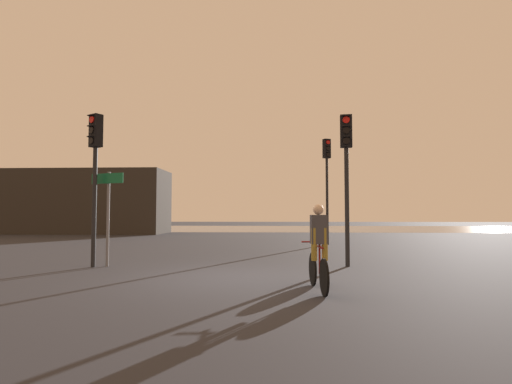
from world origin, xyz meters
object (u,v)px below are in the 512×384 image
traffic_light_far_right (327,172)px  direction_sign_post (108,204)px  traffic_light_near_left (95,160)px  traffic_light_near_right (346,160)px  cyclist (319,247)px  distant_building (70,202)px

traffic_light_far_right → direction_sign_post: bearing=25.6°
traffic_light_near_left → traffic_light_near_right: traffic_light_near_right is taller
traffic_light_near_left → direction_sign_post: (0.32, 0.14, -1.21)m
traffic_light_near_right → direction_sign_post: bearing=9.7°
traffic_light_near_left → traffic_light_near_right: (6.89, 0.44, 0.01)m
traffic_light_near_right → cyclist: size_ratio=2.45×
distant_building → direction_sign_post: (10.35, -17.72, -0.59)m
traffic_light_near_right → direction_sign_post: (-6.57, -0.30, -1.22)m
traffic_light_near_left → direction_sign_post: size_ratio=1.60×
traffic_light_near_left → cyclist: 6.82m
traffic_light_near_left → cyclist: bearing=-175.9°
traffic_light_near_left → traffic_light_far_right: bearing=-99.7°
traffic_light_far_right → direction_sign_post: traffic_light_far_right is taller
traffic_light_near_left → direction_sign_post: 1.26m
traffic_light_near_left → distant_building: bearing=-28.2°
traffic_light_near_right → traffic_light_near_left: bearing=10.8°
distant_building → traffic_light_near_right: 24.30m
traffic_light_near_right → direction_sign_post: size_ratio=1.61×
distant_building → traffic_light_near_right: distant_building is taller
distant_building → direction_sign_post: bearing=-59.7°
traffic_light_near_left → cyclist: size_ratio=2.44×
traffic_light_far_right → cyclist: size_ratio=2.90×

